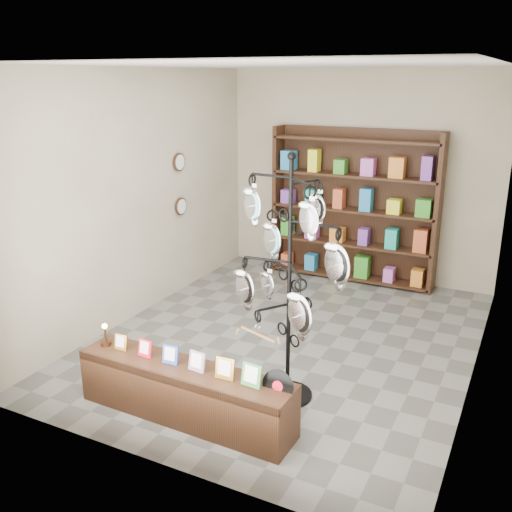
# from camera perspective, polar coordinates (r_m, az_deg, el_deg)

# --- Properties ---
(ground) EXTENTS (5.00, 5.00, 0.00)m
(ground) POSITION_cam_1_polar(r_m,az_deg,el_deg) (6.67, 3.29, -8.20)
(ground) COLOR slate
(ground) RESTS_ON ground
(room_envelope) EXTENTS (5.00, 5.00, 5.00)m
(room_envelope) POSITION_cam_1_polar(r_m,az_deg,el_deg) (6.09, 3.59, 7.66)
(room_envelope) COLOR #BEB399
(room_envelope) RESTS_ON ground
(display_tree) EXTENTS (1.27, 1.27, 2.30)m
(display_tree) POSITION_cam_1_polar(r_m,az_deg,el_deg) (5.01, 3.38, -0.69)
(display_tree) COLOR black
(display_tree) RESTS_ON ground
(front_shelf) EXTENTS (2.04, 0.47, 0.72)m
(front_shelf) POSITION_cam_1_polar(r_m,az_deg,el_deg) (5.17, -7.11, -13.35)
(front_shelf) COLOR black
(front_shelf) RESTS_ON ground
(back_shelving) EXTENTS (2.42, 0.36, 2.20)m
(back_shelving) POSITION_cam_1_polar(r_m,az_deg,el_deg) (8.38, 9.70, 4.46)
(back_shelving) COLOR black
(back_shelving) RESTS_ON ground
(wall_clocks) EXTENTS (0.03, 0.24, 0.84)m
(wall_clocks) POSITION_cam_1_polar(r_m,az_deg,el_deg) (7.78, -7.62, 7.10)
(wall_clocks) COLOR black
(wall_clocks) RESTS_ON ground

